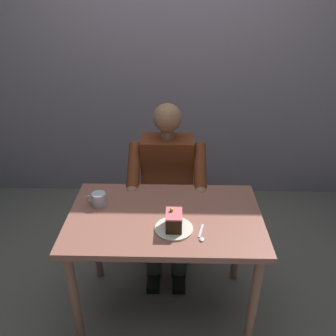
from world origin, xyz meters
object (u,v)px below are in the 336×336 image
object	(u,v)px
chair	(168,190)
seated_person	(167,187)
dining_table	(165,229)
coffee_cup	(99,199)
cake_slice	(174,220)
dessert_spoon	(201,235)

from	to	relation	value
chair	seated_person	bearing A→B (deg)	90.00
dining_table	coffee_cup	bearing A→B (deg)	-13.82
seated_person	cake_slice	distance (m)	0.65
dining_table	cake_slice	bearing A→B (deg)	112.84
dining_table	chair	size ratio (longest dim) A/B	1.21
dessert_spoon	cake_slice	bearing A→B (deg)	-20.18
dessert_spoon	dining_table	bearing A→B (deg)	-42.01
chair	seated_person	xyz separation A→B (m)	(0.00, 0.17, 0.13)
seated_person	coffee_cup	bearing A→B (deg)	45.92
dining_table	coffee_cup	distance (m)	0.43
chair	cake_slice	bearing A→B (deg)	93.72
coffee_cup	dining_table	bearing A→B (deg)	166.18
dining_table	cake_slice	xyz separation A→B (m)	(-0.05, 0.12, 0.15)
chair	cake_slice	distance (m)	0.86
seated_person	coffee_cup	world-z (taller)	seated_person
cake_slice	chair	bearing A→B (deg)	-86.28
coffee_cup	seated_person	bearing A→B (deg)	-134.08
coffee_cup	chair	bearing A→B (deg)	-124.04
chair	dessert_spoon	bearing A→B (deg)	102.93
dining_table	seated_person	xyz separation A→B (m)	(0.00, -0.50, -0.02)
coffee_cup	cake_slice	bearing A→B (deg)	153.64
chair	cake_slice	world-z (taller)	chair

